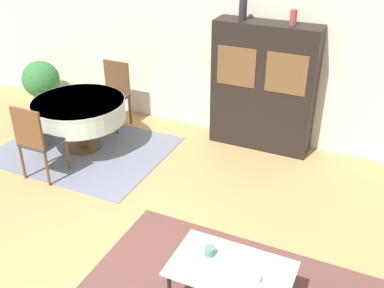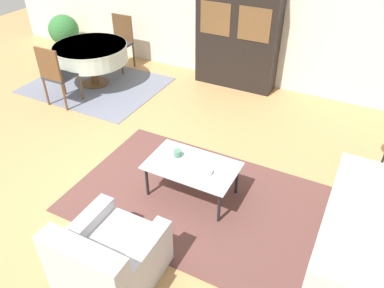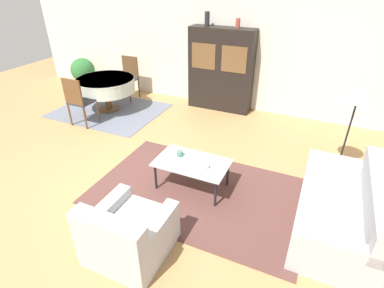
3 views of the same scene
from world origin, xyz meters
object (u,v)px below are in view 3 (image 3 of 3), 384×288
object	(u,v)px
dining_chair_far	(128,75)
cup	(180,154)
couch	(341,211)
display_cabinet	(221,70)
dining_chair_near	(78,99)
vase_short	(238,23)
floor_lamp	(359,95)
coffee_table	(192,164)
potted_plant	(83,71)
armchair	(128,235)
dining_table	(106,85)
bowl	(202,166)
vase_tall	(207,19)

from	to	relation	value
dining_chair_far	cup	size ratio (longest dim) A/B	10.56
couch	display_cabinet	xyz separation A→B (m)	(-2.68, 3.02, 0.62)
cup	dining_chair_near	bearing A→B (deg)	162.16
vase_short	dining_chair_near	bearing A→B (deg)	-141.78
floor_lamp	vase_short	xyz separation A→B (m)	(-2.32, 1.72, 0.57)
couch	coffee_table	world-z (taller)	couch
coffee_table	display_cabinet	bearing A→B (deg)	102.45
coffee_table	potted_plant	distance (m)	5.26
armchair	dining_table	bearing A→B (deg)	131.13
display_cabinet	potted_plant	bearing A→B (deg)	-175.92
bowl	potted_plant	distance (m)	5.45
floor_lamp	coffee_table	bearing A→B (deg)	-146.70
coffee_table	bowl	size ratio (longest dim) A/B	5.88
dining_chair_near	vase_tall	xyz separation A→B (m)	(1.94, 2.06, 1.37)
bowl	dining_table	bearing A→B (deg)	149.05
dining_table	potted_plant	size ratio (longest dim) A/B	1.56
dining_chair_far	floor_lamp	bearing A→B (deg)	164.09
vase_short	cup	bearing A→B (deg)	-87.70
armchair	vase_short	size ratio (longest dim) A/B	4.40
couch	potted_plant	world-z (taller)	potted_plant
couch	bowl	world-z (taller)	couch
cup	vase_tall	distance (m)	3.38
dining_table	dining_chair_near	bearing A→B (deg)	-90.00
couch	dining_chair_far	size ratio (longest dim) A/B	1.77
dining_chair_near	potted_plant	world-z (taller)	dining_chair_near
floor_lamp	vase_short	world-z (taller)	vase_short
floor_lamp	vase_short	bearing A→B (deg)	143.39
potted_plant	display_cabinet	bearing A→B (deg)	4.08
floor_lamp	cup	bearing A→B (deg)	-151.07
display_cabinet	dining_chair_near	size ratio (longest dim) A/B	1.78
vase_short	bowl	bearing A→B (deg)	-80.06
dining_chair_near	dining_chair_far	xyz separation A→B (m)	(0.00, 1.75, 0.00)
cup	coffee_table	bearing A→B (deg)	-18.31
bowl	couch	bearing A→B (deg)	2.11
armchair	dining_table	xyz separation A→B (m)	(-2.82, 3.23, 0.32)
display_cabinet	dining_chair_near	xyz separation A→B (m)	(-2.30, -2.06, -0.32)
dining_chair_far	floor_lamp	distance (m)	5.19
cup	bowl	size ratio (longest dim) A/B	0.54
display_cabinet	vase_short	world-z (taller)	vase_short
display_cabinet	vase_short	size ratio (longest dim) A/B	9.35
display_cabinet	potted_plant	xyz separation A→B (m)	(-3.81, -0.27, -0.43)
dining_table	dining_chair_near	world-z (taller)	dining_chair_near
display_cabinet	vase_short	bearing A→B (deg)	0.17
dining_chair_far	dining_chair_near	bearing A→B (deg)	90.00
display_cabinet	bowl	distance (m)	3.23
dining_chair_near	vase_short	xyz separation A→B (m)	(2.62, 2.06, 1.32)
armchair	display_cabinet	world-z (taller)	display_cabinet
coffee_table	vase_short	distance (m)	3.39
floor_lamp	vase_tall	distance (m)	3.51
armchair	floor_lamp	world-z (taller)	floor_lamp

